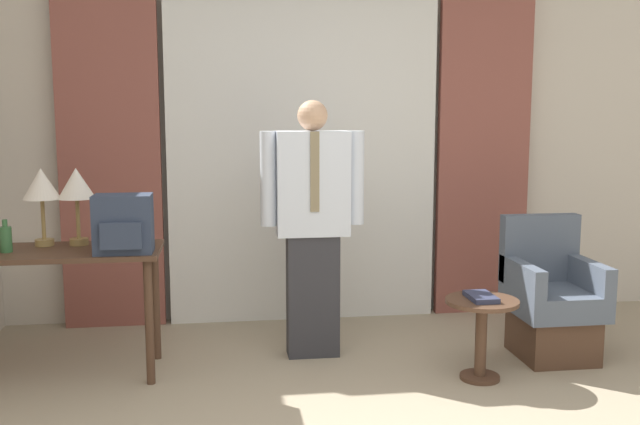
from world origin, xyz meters
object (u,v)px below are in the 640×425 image
(armchair, at_px, (551,304))
(desk, at_px, (58,270))
(person, at_px, (313,220))
(side_table, at_px, (481,325))
(table_lamp_right, at_px, (76,187))
(table_lamp_left, at_px, (41,187))
(bottle_near_edge, at_px, (6,239))
(backpack, at_px, (123,224))
(book, at_px, (481,297))

(armchair, bearing_deg, desk, 178.55)
(person, xyz_separation_m, armchair, (1.53, -0.23, -0.55))
(desk, distance_m, side_table, 2.53)
(table_lamp_right, height_order, side_table, table_lamp_right)
(person, relative_size, armchair, 1.83)
(table_lamp_right, xyz_separation_m, person, (1.44, 0.01, -0.24))
(table_lamp_left, distance_m, side_table, 2.75)
(table_lamp_right, relative_size, side_table, 0.97)
(bottle_near_edge, bearing_deg, person, 5.93)
(table_lamp_right, height_order, armchair, table_lamp_right)
(person, height_order, side_table, person)
(bottle_near_edge, relative_size, side_table, 0.39)
(person, relative_size, side_table, 3.39)
(bottle_near_edge, height_order, person, person)
(desk, xyz_separation_m, table_lamp_right, (0.10, 0.15, 0.48))
(bottle_near_edge, distance_m, backpack, 0.70)
(backpack, relative_size, side_table, 0.69)
(table_lamp_left, xyz_separation_m, book, (2.57, -0.56, -0.63))
(person, bearing_deg, table_lamp_right, -179.63)
(bottle_near_edge, bearing_deg, table_lamp_right, 25.65)
(table_lamp_right, bearing_deg, person, 0.37)
(desk, xyz_separation_m, armchair, (3.07, -0.08, -0.31))
(table_lamp_left, bearing_deg, book, -12.23)
(table_lamp_left, bearing_deg, desk, -55.20)
(table_lamp_left, distance_m, person, 1.66)
(desk, xyz_separation_m, person, (1.55, 0.16, 0.24))
(book, bearing_deg, person, 148.47)
(side_table, bearing_deg, table_lamp_left, 167.75)
(backpack, height_order, side_table, backpack)
(table_lamp_left, bearing_deg, table_lamp_right, 0.00)
(desk, bearing_deg, side_table, -9.48)
(desk, relative_size, armchair, 1.34)
(armchair, distance_m, side_table, 0.68)
(bottle_near_edge, bearing_deg, book, -7.84)
(table_lamp_right, bearing_deg, table_lamp_left, 180.00)
(table_lamp_right, distance_m, person, 1.46)
(table_lamp_right, xyz_separation_m, armchair, (2.97, -0.22, -0.78))
(desk, xyz_separation_m, side_table, (2.48, -0.41, -0.32))
(table_lamp_right, distance_m, backpack, 0.47)
(table_lamp_left, relative_size, person, 0.29)
(table_lamp_right, relative_size, backpack, 1.40)
(side_table, xyz_separation_m, book, (-0.01, 0.00, 0.17))
(table_lamp_right, xyz_separation_m, backpack, (0.31, -0.29, -0.19))
(side_table, distance_m, book, 0.17)
(backpack, bearing_deg, person, 14.91)
(side_table, bearing_deg, person, 148.56)
(bottle_near_edge, relative_size, armchair, 0.21)
(armchair, xyz_separation_m, book, (-0.60, -0.33, 0.16))
(backpack, xyz_separation_m, book, (2.06, -0.26, -0.43))
(desk, relative_size, person, 0.73)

